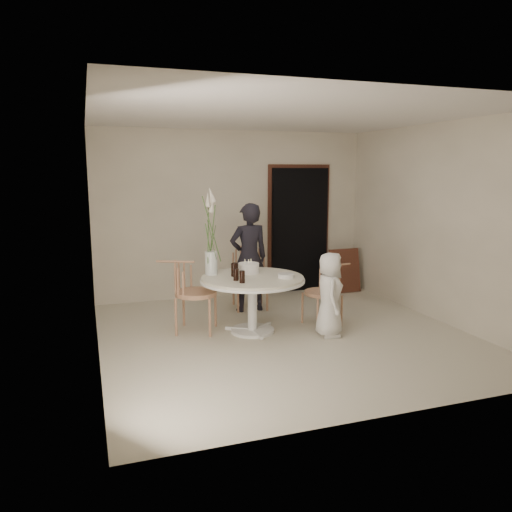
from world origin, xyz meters
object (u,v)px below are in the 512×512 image
object	(u,v)px
chair_right	(329,286)
chair_left	(186,285)
flower_vase	(211,244)
chair_far	(248,266)
birthday_cake	(249,268)
table	(252,285)
girl	(249,258)
boy	(330,295)

from	to	relation	value
chair_right	chair_left	size ratio (longest dim) A/B	0.88
chair_right	flower_vase	size ratio (longest dim) A/B	0.73
chair_far	birthday_cake	size ratio (longest dim) A/B	3.48
table	chair_far	bearing A→B (deg)	74.24
chair_left	girl	size ratio (longest dim) A/B	0.58
chair_right	birthday_cake	size ratio (longest dim) A/B	3.01
chair_far	table	bearing A→B (deg)	-98.06
table	boy	bearing A→B (deg)	-27.28
chair_far	flower_vase	world-z (taller)	flower_vase
flower_vase	boy	bearing A→B (deg)	-29.48
birthday_cake	flower_vase	size ratio (longest dim) A/B	0.24
chair_far	boy	size ratio (longest dim) A/B	0.89
girl	chair_far	bearing A→B (deg)	-109.75
girl	boy	distance (m)	1.57
birthday_cake	chair_right	bearing A→B (deg)	-12.42
boy	birthday_cake	size ratio (longest dim) A/B	3.90
chair_right	chair_left	distance (m)	1.92
boy	chair_right	bearing A→B (deg)	-7.16
chair_left	girl	world-z (taller)	girl
birthday_cake	flower_vase	xyz separation A→B (m)	(-0.49, 0.07, 0.33)
birthday_cake	girl	bearing A→B (deg)	71.69
chair_right	girl	size ratio (longest dim) A/B	0.51
table	chair_left	xyz separation A→B (m)	(-0.79, 0.32, -0.01)
boy	birthday_cake	xyz separation A→B (m)	(-0.84, 0.68, 0.26)
chair_far	chair_right	bearing A→B (deg)	-51.27
chair_far	chair_left	size ratio (longest dim) A/B	1.02
chair_far	chair_right	world-z (taller)	chair_far
boy	chair_far	bearing A→B (deg)	36.74
girl	boy	size ratio (longest dim) A/B	1.50
girl	birthday_cake	size ratio (longest dim) A/B	5.86
chair_far	chair_left	distance (m)	1.46
table	girl	xyz separation A→B (m)	(0.27, 0.98, 0.18)
flower_vase	birthday_cake	bearing A→B (deg)	-7.64
chair_left	flower_vase	world-z (taller)	flower_vase
boy	birthday_cake	bearing A→B (deg)	70.51
table	flower_vase	bearing A→B (deg)	146.61
girl	birthday_cake	xyz separation A→B (m)	(-0.25, -0.74, -0.00)
chair_far	chair_right	distance (m)	1.45
chair_right	girl	distance (m)	1.30
table	girl	distance (m)	1.03
chair_left	birthday_cake	size ratio (longest dim) A/B	3.43
chair_far	boy	distance (m)	1.77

